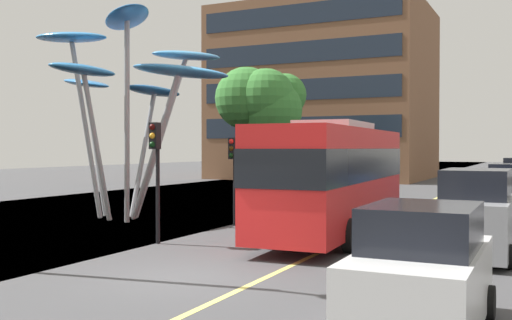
{
  "coord_description": "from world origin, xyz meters",
  "views": [
    {
      "loc": [
        7.17,
        -11.2,
        2.9
      ],
      "look_at": [
        -1.39,
        6.4,
        2.5
      ],
      "focal_mm": 41.6,
      "sensor_mm": 36.0,
      "label": 1
    }
  ],
  "objects_px": {
    "red_bus": "(335,174)",
    "traffic_light_island_mid": "(300,155)",
    "traffic_light_kerb_far": "(233,162)",
    "car_parked_mid": "(476,216)",
    "car_parked_far": "(498,200)",
    "car_parked_near": "(422,274)",
    "traffic_light_kerb_near": "(156,156)",
    "leaf_sculpture": "(131,72)",
    "car_side_street": "(507,187)"
  },
  "relations": [
    {
      "from": "leaf_sculpture",
      "to": "traffic_light_kerb_near",
      "type": "height_order",
      "value": "leaf_sculpture"
    },
    {
      "from": "car_parked_near",
      "to": "traffic_light_kerb_near",
      "type": "bearing_deg",
      "value": 148.78
    },
    {
      "from": "car_side_street",
      "to": "car_parked_mid",
      "type": "bearing_deg",
      "value": -90.1
    },
    {
      "from": "red_bus",
      "to": "leaf_sculpture",
      "type": "relative_size",
      "value": 1.13
    },
    {
      "from": "leaf_sculpture",
      "to": "traffic_light_island_mid",
      "type": "relative_size",
      "value": 2.57
    },
    {
      "from": "traffic_light_island_mid",
      "to": "car_parked_near",
      "type": "height_order",
      "value": "traffic_light_island_mid"
    },
    {
      "from": "car_parked_far",
      "to": "car_parked_near",
      "type": "bearing_deg",
      "value": -90.62
    },
    {
      "from": "car_parked_near",
      "to": "car_parked_far",
      "type": "height_order",
      "value": "car_parked_near"
    },
    {
      "from": "traffic_light_kerb_far",
      "to": "traffic_light_island_mid",
      "type": "bearing_deg",
      "value": 91.88
    },
    {
      "from": "red_bus",
      "to": "leaf_sculpture",
      "type": "height_order",
      "value": "leaf_sculpture"
    },
    {
      "from": "traffic_light_kerb_far",
      "to": "car_parked_far",
      "type": "relative_size",
      "value": 0.72
    },
    {
      "from": "traffic_light_kerb_near",
      "to": "car_parked_mid",
      "type": "xyz_separation_m",
      "value": [
        8.89,
        2.02,
        -1.56
      ]
    },
    {
      "from": "leaf_sculpture",
      "to": "traffic_light_kerb_far",
      "type": "distance_m",
      "value": 6.16
    },
    {
      "from": "car_parked_far",
      "to": "traffic_light_kerb_far",
      "type": "bearing_deg",
      "value": -152.17
    },
    {
      "from": "red_bus",
      "to": "car_side_street",
      "type": "distance_m",
      "value": 13.47
    },
    {
      "from": "traffic_light_kerb_far",
      "to": "car_parked_near",
      "type": "bearing_deg",
      "value": -49.13
    },
    {
      "from": "traffic_light_kerb_far",
      "to": "traffic_light_island_mid",
      "type": "height_order",
      "value": "traffic_light_island_mid"
    },
    {
      "from": "traffic_light_island_mid",
      "to": "car_parked_near",
      "type": "bearing_deg",
      "value": -62.73
    },
    {
      "from": "car_side_street",
      "to": "traffic_light_kerb_far",
      "type": "bearing_deg",
      "value": -126.58
    },
    {
      "from": "traffic_light_kerb_far",
      "to": "car_parked_mid",
      "type": "bearing_deg",
      "value": -16.93
    },
    {
      "from": "red_bus",
      "to": "traffic_light_kerb_far",
      "type": "bearing_deg",
      "value": 169.08
    },
    {
      "from": "red_bus",
      "to": "car_parked_mid",
      "type": "relative_size",
      "value": 2.32
    },
    {
      "from": "red_bus",
      "to": "traffic_light_kerb_far",
      "type": "relative_size",
      "value": 3.15
    },
    {
      "from": "traffic_light_island_mid",
      "to": "red_bus",
      "type": "bearing_deg",
      "value": -61.14
    },
    {
      "from": "car_parked_near",
      "to": "car_parked_mid",
      "type": "xyz_separation_m",
      "value": [
        0.08,
        7.36,
        0.14
      ]
    },
    {
      "from": "red_bus",
      "to": "car_parked_mid",
      "type": "bearing_deg",
      "value": -22.18
    },
    {
      "from": "traffic_light_kerb_near",
      "to": "traffic_light_kerb_far",
      "type": "distance_m",
      "value": 4.69
    },
    {
      "from": "leaf_sculpture",
      "to": "car_parked_near",
      "type": "xyz_separation_m",
      "value": [
        13.61,
        -10.38,
        -5.09
      ]
    },
    {
      "from": "car_side_street",
      "to": "car_parked_far",
      "type": "bearing_deg",
      "value": -89.53
    },
    {
      "from": "red_bus",
      "to": "leaf_sculpture",
      "type": "bearing_deg",
      "value": 172.71
    },
    {
      "from": "leaf_sculpture",
      "to": "car_parked_near",
      "type": "relative_size",
      "value": 2.29
    },
    {
      "from": "red_bus",
      "to": "leaf_sculpture",
      "type": "distance_m",
      "value": 10.05
    },
    {
      "from": "traffic_light_kerb_far",
      "to": "car_parked_mid",
      "type": "relative_size",
      "value": 0.74
    },
    {
      "from": "car_parked_mid",
      "to": "car_parked_far",
      "type": "bearing_deg",
      "value": 89.36
    },
    {
      "from": "leaf_sculpture",
      "to": "car_parked_near",
      "type": "height_order",
      "value": "leaf_sculpture"
    },
    {
      "from": "car_parked_far",
      "to": "red_bus",
      "type": "bearing_deg",
      "value": -130.17
    },
    {
      "from": "car_parked_near",
      "to": "car_side_street",
      "type": "distance_m",
      "value": 21.84
    },
    {
      "from": "red_bus",
      "to": "traffic_light_island_mid",
      "type": "xyz_separation_m",
      "value": [
        -4.45,
        8.07,
        0.53
      ]
    },
    {
      "from": "car_parked_near",
      "to": "car_parked_far",
      "type": "distance_m",
      "value": 14.68
    },
    {
      "from": "traffic_light_island_mid",
      "to": "leaf_sculpture",
      "type": "bearing_deg",
      "value": -124.29
    },
    {
      "from": "traffic_light_kerb_far",
      "to": "traffic_light_island_mid",
      "type": "xyz_separation_m",
      "value": [
        -0.24,
        7.26,
        0.19
      ]
    },
    {
      "from": "traffic_light_kerb_far",
      "to": "car_parked_mid",
      "type": "height_order",
      "value": "traffic_light_kerb_far"
    },
    {
      "from": "traffic_light_kerb_far",
      "to": "leaf_sculpture",
      "type": "bearing_deg",
      "value": 175.84
    },
    {
      "from": "red_bus",
      "to": "car_parked_mid",
      "type": "distance_m",
      "value": 4.99
    },
    {
      "from": "car_parked_near",
      "to": "car_parked_far",
      "type": "xyz_separation_m",
      "value": [
        0.16,
        14.68,
        -0.01
      ]
    },
    {
      "from": "red_bus",
      "to": "traffic_light_island_mid",
      "type": "distance_m",
      "value": 9.23
    },
    {
      "from": "red_bus",
      "to": "traffic_light_kerb_far",
      "type": "distance_m",
      "value": 4.3
    },
    {
      "from": "traffic_light_kerb_far",
      "to": "car_parked_far",
      "type": "xyz_separation_m",
      "value": [
        8.83,
        4.66,
        -1.44
      ]
    },
    {
      "from": "traffic_light_island_mid",
      "to": "car_parked_far",
      "type": "height_order",
      "value": "traffic_light_island_mid"
    },
    {
      "from": "traffic_light_kerb_near",
      "to": "red_bus",
      "type": "bearing_deg",
      "value": 41.65
    }
  ]
}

